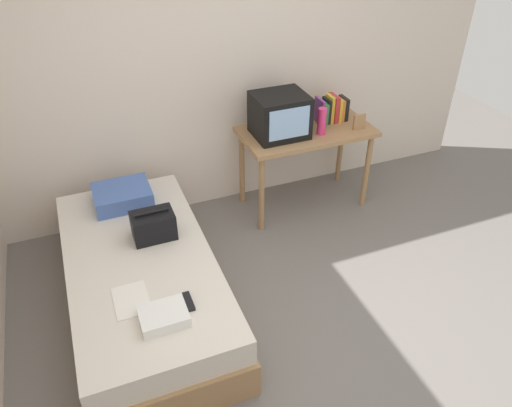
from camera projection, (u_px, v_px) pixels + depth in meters
name	position (u px, v px, depth m)	size (l,w,h in m)	color
ground_plane	(315.00, 348.00, 3.34)	(8.00, 8.00, 0.00)	slate
wall_back	(215.00, 65.00, 4.12)	(5.20, 0.10, 2.60)	beige
bed	(143.00, 283.00, 3.53)	(1.00, 2.00, 0.47)	#9E754C
desk	(306.00, 140.00, 4.37)	(1.16, 0.60, 0.77)	#9E754C
tv	(280.00, 115.00, 4.13)	(0.44, 0.39, 0.36)	black
water_bottle	(322.00, 121.00, 4.18)	(0.07, 0.07, 0.24)	#E53372
book_row	(332.00, 109.00, 4.40)	(0.27, 0.17, 0.24)	#7A3D89
picture_frame	(359.00, 122.00, 4.28)	(0.11, 0.02, 0.14)	#9E754C
pillow	(122.00, 196.00, 3.88)	(0.44, 0.36, 0.13)	#4766AD
handbag	(153.00, 225.00, 3.52)	(0.30, 0.20, 0.22)	black
magazine	(131.00, 300.00, 3.06)	(0.21, 0.29, 0.01)	white
remote_dark	(189.00, 301.00, 3.04)	(0.04, 0.16, 0.02)	black
folded_towel	(164.00, 316.00, 2.91)	(0.28, 0.22, 0.07)	white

